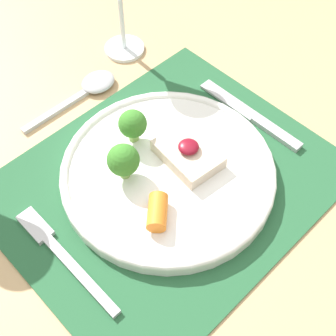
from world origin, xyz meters
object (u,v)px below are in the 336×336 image
object	(u,v)px
fork	(60,252)
knife	(256,119)
dinner_plate	(167,170)
spoon	(92,86)

from	to	relation	value
fork	knife	world-z (taller)	knife
dinner_plate	spoon	xyz separation A→B (m)	(0.03, 0.21, -0.01)
dinner_plate	knife	xyz separation A→B (m)	(0.17, -0.02, -0.01)
dinner_plate	knife	bearing A→B (deg)	-6.88
dinner_plate	knife	world-z (taller)	dinner_plate
knife	dinner_plate	bearing A→B (deg)	173.90
spoon	fork	bearing A→B (deg)	-136.03
dinner_plate	fork	bearing A→B (deg)	177.67
fork	spoon	size ratio (longest dim) A/B	1.08
fork	knife	xyz separation A→B (m)	(0.34, -0.03, 0.00)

